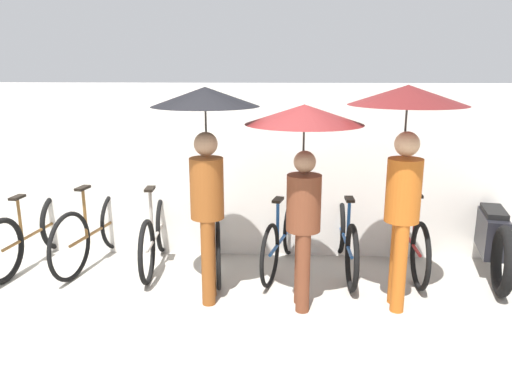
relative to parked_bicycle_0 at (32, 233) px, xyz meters
name	(u,v)px	position (x,y,z in m)	size (l,w,h in m)	color
ground_plane	(195,341)	(2.18, -1.62, -0.37)	(30.00, 30.00, 0.00)	#9E998E
back_wall	(222,171)	(2.18, 0.47, 0.66)	(13.27, 0.12, 2.07)	silver
parked_bicycle_0	(32,233)	(0.00, 0.00, 0.00)	(0.44, 1.78, 1.05)	black
parked_bicycle_1	(96,230)	(0.73, 0.07, 0.03)	(0.50, 1.76, 1.09)	black
parked_bicycle_2	(155,235)	(1.45, 0.01, 0.00)	(0.44, 1.67, 1.00)	black
parked_bicycle_3	(218,236)	(2.17, 0.00, 0.01)	(0.44, 1.81, 1.08)	black
parked_bicycle_4	(281,238)	(2.90, 0.01, -0.01)	(0.55, 1.63, 1.09)	black
parked_bicycle_5	(345,238)	(3.63, 0.01, 0.00)	(0.44, 1.78, 1.02)	black
parked_bicycle_6	(409,238)	(4.35, 0.04, 0.00)	(0.44, 1.73, 1.02)	black
pedestrian_leading	(206,135)	(2.18, -0.75, 1.27)	(1.02, 1.02, 2.08)	brown
pedestrian_center	(304,146)	(3.10, -0.85, 1.19)	(1.09, 1.09, 1.93)	brown
pedestrian_trailing	(406,132)	(4.02, -0.81, 1.31)	(1.08, 1.08, 2.10)	#B25619
motorcycle	(491,236)	(5.27, 0.07, 0.03)	(0.70, 2.03, 0.93)	black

